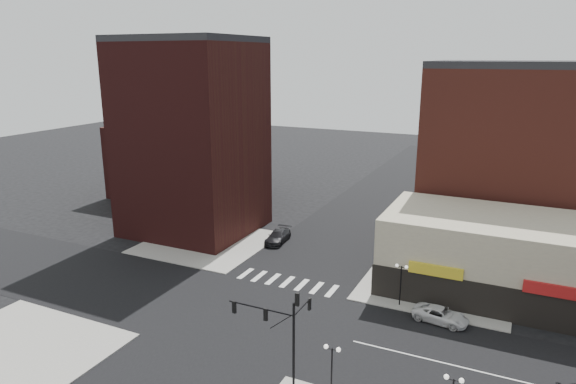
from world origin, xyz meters
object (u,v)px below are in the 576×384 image
at_px(street_lamp_se_a, 332,359).
at_px(street_lamp_ne, 401,274).
at_px(traffic_signal, 284,324).
at_px(dark_sedan_north, 278,236).
at_px(white_suv, 441,315).

bearing_deg(street_lamp_se_a, street_lamp_ne, 86.42).
relative_size(traffic_signal, street_lamp_ne, 1.87).
xyz_separation_m(traffic_signal, street_lamp_ne, (4.76, 15.83, -1.67)).
relative_size(street_lamp_ne, dark_sedan_north, 0.78).
distance_m(white_suv, dark_sedan_north, 25.55).
distance_m(street_lamp_se_a, white_suv, 15.59).
height_order(traffic_signal, white_suv, traffic_signal).
distance_m(traffic_signal, street_lamp_se_a, 4.12).
distance_m(street_lamp_se_a, street_lamp_ne, 16.03).
bearing_deg(white_suv, street_lamp_ne, 77.59).
bearing_deg(white_suv, street_lamp_se_a, 168.36).
xyz_separation_m(traffic_signal, street_lamp_se_a, (3.76, -0.17, -1.67)).
height_order(street_lamp_ne, white_suv, street_lamp_ne).
bearing_deg(white_suv, traffic_signal, 156.00).
bearing_deg(street_lamp_ne, white_suv, -20.13).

